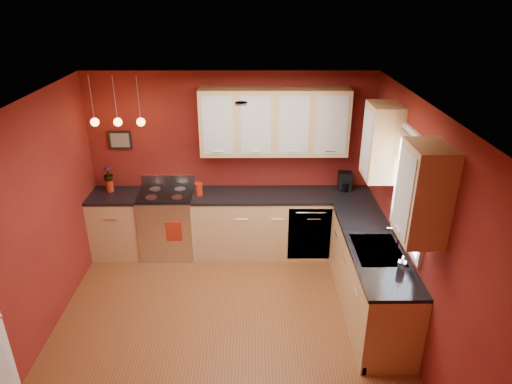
{
  "coord_description": "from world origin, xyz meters",
  "views": [
    {
      "loc": [
        0.31,
        -4.05,
        3.63
      ],
      "look_at": [
        0.35,
        1.0,
        1.33
      ],
      "focal_mm": 32.0,
      "sensor_mm": 36.0,
      "label": 1
    }
  ],
  "objects_px": {
    "coffee_maker": "(345,182)",
    "soap_pump": "(402,264)",
    "gas_range": "(168,223)",
    "sink": "(377,252)",
    "red_canister": "(199,189)"
  },
  "relations": [
    {
      "from": "coffee_maker",
      "to": "soap_pump",
      "type": "relative_size",
      "value": 1.5
    },
    {
      "from": "gas_range",
      "to": "sink",
      "type": "xyz_separation_m",
      "value": [
        2.62,
        -1.5,
        0.43
      ]
    },
    {
      "from": "red_canister",
      "to": "soap_pump",
      "type": "relative_size",
      "value": 0.99
    },
    {
      "from": "soap_pump",
      "to": "red_canister",
      "type": "bearing_deg",
      "value": 140.29
    },
    {
      "from": "gas_range",
      "to": "sink",
      "type": "relative_size",
      "value": 1.59
    },
    {
      "from": "coffee_maker",
      "to": "gas_range",
      "type": "bearing_deg",
      "value": -175.8
    },
    {
      "from": "sink",
      "to": "soap_pump",
      "type": "xyz_separation_m",
      "value": [
        0.13,
        -0.42,
        0.11
      ]
    },
    {
      "from": "gas_range",
      "to": "red_canister",
      "type": "relative_size",
      "value": 6.24
    },
    {
      "from": "red_canister",
      "to": "coffee_maker",
      "type": "height_order",
      "value": "coffee_maker"
    },
    {
      "from": "sink",
      "to": "coffee_maker",
      "type": "relative_size",
      "value": 2.6
    },
    {
      "from": "sink",
      "to": "red_canister",
      "type": "xyz_separation_m",
      "value": [
        -2.15,
        1.47,
        0.11
      ]
    },
    {
      "from": "gas_range",
      "to": "soap_pump",
      "type": "relative_size",
      "value": 6.18
    },
    {
      "from": "red_canister",
      "to": "soap_pump",
      "type": "height_order",
      "value": "soap_pump"
    },
    {
      "from": "sink",
      "to": "soap_pump",
      "type": "distance_m",
      "value": 0.46
    },
    {
      "from": "sink",
      "to": "red_canister",
      "type": "bearing_deg",
      "value": 145.63
    }
  ]
}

